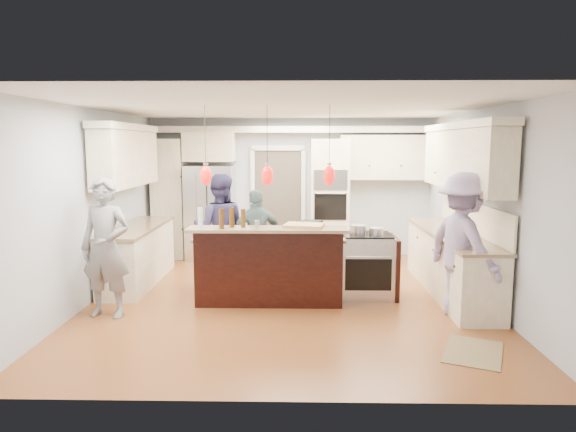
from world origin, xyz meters
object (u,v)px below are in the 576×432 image
(refrigerator, at_px, (210,212))
(kitchen_island, at_px, (271,264))
(person_bar_end, at_px, (106,248))
(island_range, at_px, (367,265))
(person_far_left, at_px, (220,229))

(refrigerator, distance_m, kitchen_island, 2.91)
(person_bar_end, bearing_deg, island_range, 23.79)
(refrigerator, relative_size, island_range, 1.96)
(refrigerator, distance_m, island_range, 3.71)
(island_range, xyz_separation_m, person_bar_end, (-3.46, -0.95, 0.44))
(kitchen_island, bearing_deg, refrigerator, 116.91)
(refrigerator, distance_m, person_bar_end, 3.52)
(refrigerator, bearing_deg, person_bar_end, -102.30)
(person_bar_end, relative_size, person_far_left, 1.03)
(kitchen_island, xyz_separation_m, island_range, (1.41, 0.08, -0.03))
(refrigerator, bearing_deg, kitchen_island, -63.09)
(island_range, bearing_deg, kitchen_island, -176.92)
(kitchen_island, xyz_separation_m, person_bar_end, (-2.05, -0.87, 0.41))
(refrigerator, xyz_separation_m, person_far_left, (0.45, -1.78, -0.03))
(person_bar_end, bearing_deg, kitchen_island, 31.48)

